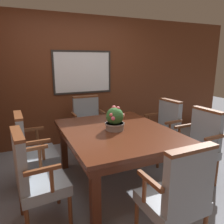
{
  "coord_description": "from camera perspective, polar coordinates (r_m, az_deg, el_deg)",
  "views": [
    {
      "loc": [
        -1.19,
        -2.29,
        1.64
      ],
      "look_at": [
        -0.05,
        0.27,
        0.96
      ],
      "focal_mm": 35.0,
      "sensor_mm": 36.0,
      "label": 1
    }
  ],
  "objects": [
    {
      "name": "chair_head_far",
      "position": [
        3.93,
        -6.31,
        -2.54
      ],
      "size": [
        0.56,
        0.46,
        1.0
      ],
      "rotation": [
        0.0,
        0.0,
        -0.01
      ],
      "color": "brown",
      "rests_on": "ground_plane"
    },
    {
      "name": "dining_table",
      "position": [
        2.84,
        1.24,
        -6.4
      ],
      "size": [
        1.32,
        1.62,
        0.76
      ],
      "color": "#4C2314",
      "rests_on": "ground_plane"
    },
    {
      "name": "chair_left_near",
      "position": [
        2.32,
        -19.68,
        -15.22
      ],
      "size": [
        0.5,
        0.58,
        1.0
      ],
      "rotation": [
        0.0,
        0.0,
        1.65
      ],
      "color": "brown",
      "rests_on": "ground_plane"
    },
    {
      "name": "ground_plane",
      "position": [
        3.05,
        3.05,
        -18.8
      ],
      "size": [
        14.0,
        14.0,
        0.0
      ],
      "primitive_type": "plane",
      "color": "gray"
    },
    {
      "name": "potted_plant",
      "position": [
        2.77,
        0.74,
        -1.89
      ],
      "size": [
        0.25,
        0.25,
        0.31
      ],
      "color": "gray",
      "rests_on": "dining_table"
    },
    {
      "name": "wall_back",
      "position": [
        4.36,
        -8.14,
        8.1
      ],
      "size": [
        7.2,
        0.08,
        2.45
      ],
      "color": "#5B2D19",
      "rests_on": "ground_plane"
    },
    {
      "name": "chair_left_far",
      "position": [
        2.96,
        -20.36,
        -8.85
      ],
      "size": [
        0.47,
        0.56,
        1.0
      ],
      "rotation": [
        0.0,
        0.0,
        1.6
      ],
      "color": "brown",
      "rests_on": "ground_plane"
    },
    {
      "name": "chair_head_near",
      "position": [
        2.01,
        16.8,
        -19.74
      ],
      "size": [
        0.56,
        0.47,
        1.0
      ],
      "rotation": [
        0.0,
        0.0,
        3.17
      ],
      "color": "brown",
      "rests_on": "ground_plane"
    },
    {
      "name": "chair_right_near",
      "position": [
        3.17,
        21.73,
        -7.46
      ],
      "size": [
        0.48,
        0.57,
        1.0
      ],
      "rotation": [
        0.0,
        0.0,
        -1.54
      ],
      "color": "brown",
      "rests_on": "ground_plane"
    },
    {
      "name": "chair_right_far",
      "position": [
        3.68,
        13.33,
        -3.96
      ],
      "size": [
        0.49,
        0.57,
        1.0
      ],
      "rotation": [
        0.0,
        0.0,
        -1.51
      ],
      "color": "brown",
      "rests_on": "ground_plane"
    }
  ]
}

